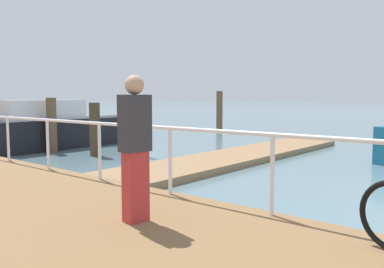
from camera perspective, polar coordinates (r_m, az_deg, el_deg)
floating_dock at (r=12.29m, az=5.91°, el=-3.36°), size 11.88×2.00×0.18m
boardwalk_railing at (r=10.59m, az=-24.98°, el=1.10°), size 0.06×28.60×1.08m
dock_piling_0 at (r=13.34m, az=-7.91°, el=1.13°), size 0.24×0.24×1.96m
dock_piling_2 at (r=14.73m, az=-19.51°, el=1.19°), size 0.34×0.34×1.92m
dock_piling_3 at (r=13.50m, az=-13.79°, el=0.67°), size 0.35×0.35×1.76m
dock_piling_4 at (r=21.86m, az=3.96°, el=3.18°), size 0.35×0.35×2.28m
moored_boat_1 at (r=16.20m, az=-18.22°, el=0.74°), size 7.06×1.85×1.84m
pedestrian_1 at (r=4.88m, az=-8.18°, el=-1.67°), size 0.39×0.27×1.79m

